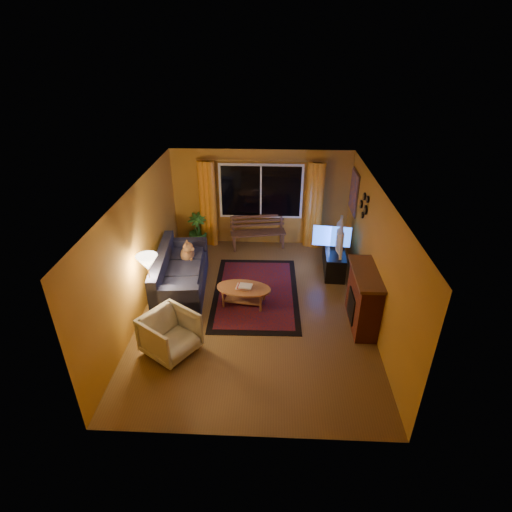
{
  "coord_description": "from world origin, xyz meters",
  "views": [
    {
      "loc": [
        0.32,
        -6.64,
        4.87
      ],
      "look_at": [
        0.0,
        0.3,
        1.05
      ],
      "focal_mm": 28.0,
      "sensor_mm": 36.0,
      "label": 1
    }
  ],
  "objects_px": {
    "sofa": "(181,272)",
    "floor_lamp": "(151,288)",
    "bench": "(258,240)",
    "tv_console": "(334,259)",
    "coffee_table": "(244,296)",
    "armchair": "(170,333)"
  },
  "relations": [
    {
      "from": "bench",
      "to": "sofa",
      "type": "relative_size",
      "value": 0.62
    },
    {
      "from": "bench",
      "to": "coffee_table",
      "type": "xyz_separation_m",
      "value": [
        -0.19,
        -2.57,
        -0.01
      ]
    },
    {
      "from": "sofa",
      "to": "coffee_table",
      "type": "bearing_deg",
      "value": -23.59
    },
    {
      "from": "armchair",
      "to": "tv_console",
      "type": "height_order",
      "value": "armchair"
    },
    {
      "from": "bench",
      "to": "floor_lamp",
      "type": "distance_m",
      "value": 3.65
    },
    {
      "from": "sofa",
      "to": "tv_console",
      "type": "distance_m",
      "value": 3.56
    },
    {
      "from": "sofa",
      "to": "bench",
      "type": "bearing_deg",
      "value": 48.45
    },
    {
      "from": "sofa",
      "to": "coffee_table",
      "type": "xyz_separation_m",
      "value": [
        1.38,
        -0.47,
        -0.25
      ]
    },
    {
      "from": "sofa",
      "to": "coffee_table",
      "type": "distance_m",
      "value": 1.48
    },
    {
      "from": "armchair",
      "to": "tv_console",
      "type": "xyz_separation_m",
      "value": [
        3.18,
        2.99,
        -0.14
      ]
    },
    {
      "from": "bench",
      "to": "sofa",
      "type": "height_order",
      "value": "sofa"
    },
    {
      "from": "sofa",
      "to": "floor_lamp",
      "type": "bearing_deg",
      "value": -114.57
    },
    {
      "from": "coffee_table",
      "to": "floor_lamp",
      "type": "bearing_deg",
      "value": -163.67
    },
    {
      "from": "sofa",
      "to": "floor_lamp",
      "type": "height_order",
      "value": "floor_lamp"
    },
    {
      "from": "sofa",
      "to": "tv_console",
      "type": "relative_size",
      "value": 1.68
    },
    {
      "from": "tv_console",
      "to": "bench",
      "type": "bearing_deg",
      "value": 153.25
    },
    {
      "from": "coffee_table",
      "to": "tv_console",
      "type": "relative_size",
      "value": 0.83
    },
    {
      "from": "bench",
      "to": "floor_lamp",
      "type": "height_order",
      "value": "floor_lamp"
    },
    {
      "from": "armchair",
      "to": "coffee_table",
      "type": "xyz_separation_m",
      "value": [
        1.16,
        1.47,
        -0.21
      ]
    },
    {
      "from": "sofa",
      "to": "coffee_table",
      "type": "height_order",
      "value": "sofa"
    },
    {
      "from": "sofa",
      "to": "floor_lamp",
      "type": "distance_m",
      "value": 1.06
    },
    {
      "from": "bench",
      "to": "tv_console",
      "type": "distance_m",
      "value": 2.11
    }
  ]
}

